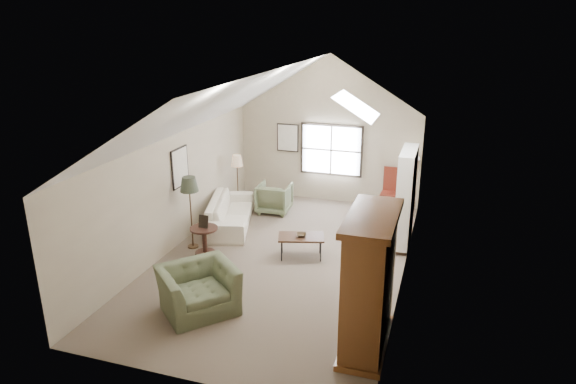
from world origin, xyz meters
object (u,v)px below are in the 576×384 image
(armchair_far, at_px, (274,198))
(armoire, at_px, (369,283))
(armchair_near, at_px, (198,289))
(side_table, at_px, (205,240))
(coffee_table, at_px, (301,247))
(sofa, at_px, (230,212))
(side_chair, at_px, (390,190))

(armchair_far, bearing_deg, armoire, 120.40)
(armoire, height_order, armchair_near, armoire)
(armchair_far, bearing_deg, side_table, 74.92)
(armchair_near, distance_m, coffee_table, 2.79)
(armchair_near, bearing_deg, side_table, 66.59)
(sofa, bearing_deg, coffee_table, -134.50)
(sofa, bearing_deg, side_chair, -73.71)
(side_table, bearing_deg, sofa, 93.58)
(side_chair, bearing_deg, armchair_near, -109.84)
(armchair_near, relative_size, side_table, 2.08)
(armchair_near, relative_size, coffee_table, 1.30)
(armchair_near, height_order, side_chair, side_chair)
(armchair_near, height_order, coffee_table, armchair_near)
(armchair_far, xyz_separation_m, coffee_table, (1.43, -2.37, -0.14))
(sofa, relative_size, armchair_far, 2.84)
(armoire, bearing_deg, armchair_far, 123.02)
(sofa, xyz_separation_m, side_chair, (3.58, 2.29, 0.22))
(armchair_near, xyz_separation_m, coffee_table, (1.12, 2.55, -0.16))
(armchair_far, height_order, side_table, armchair_far)
(armoire, distance_m, side_chair, 6.14)
(armoire, height_order, armchair_far, armoire)
(armoire, distance_m, sofa, 5.57)
(side_table, height_order, side_chair, side_chair)
(sofa, distance_m, armchair_far, 1.42)
(sofa, height_order, coffee_table, sofa)
(armoire, xyz_separation_m, sofa, (-3.99, 3.81, -0.75))
(side_table, distance_m, side_chair, 5.22)
(armchair_near, bearing_deg, coffee_table, 18.94)
(armchair_near, xyz_separation_m, side_chair, (2.55, 5.99, 0.16))
(armchair_near, xyz_separation_m, side_table, (-0.93, 2.10, -0.11))
(armoire, relative_size, sofa, 0.92)
(armoire, distance_m, coffee_table, 3.35)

